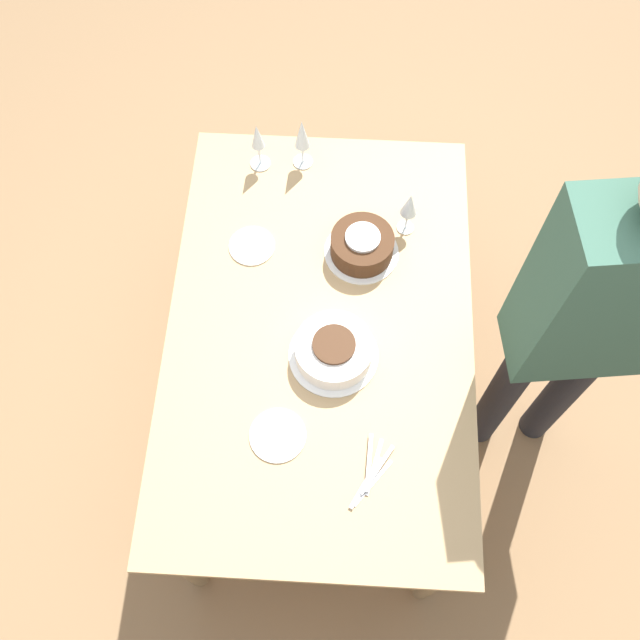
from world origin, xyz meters
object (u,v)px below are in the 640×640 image
Objects in this scene: cake_center_white at (334,350)px; wine_glass_near at (302,136)px; person_cutting at (592,315)px; wine_glass_extra at (409,206)px; wine_glass_far at (258,139)px; cake_front_chocolate at (362,245)px.

cake_center_white is 1.32× the size of wine_glass_near.
person_cutting is (-0.69, -0.85, 0.12)m from wine_glass_near.
wine_glass_extra is at bearing -24.62° from cake_center_white.
person_cutting reaches higher than wine_glass_extra.
wine_glass_far is (-0.02, 0.15, -0.01)m from wine_glass_near.
wine_glass_extra reaches higher than cake_center_white.
wine_glass_near reaches higher than cake_center_white.
wine_glass_near is 1.15× the size of wine_glass_extra.
cake_center_white is 1.13× the size of cake_front_chocolate.
wine_glass_extra is (0.48, -0.22, 0.09)m from cake_center_white.
wine_glass_near is at bearing 54.45° from wine_glass_extra.
cake_front_chocolate is (0.38, -0.08, 0.00)m from cake_center_white.
wine_glass_extra is at bearing -125.55° from wine_glass_near.
cake_center_white is 0.54m from wine_glass_extra.
person_cutting is at bearing -129.15° from wine_glass_near.
cake_front_chocolate is at bearing -11.32° from cake_center_white.
wine_glass_far is (0.73, 0.29, 0.09)m from cake_center_white.
cake_center_white is 0.17× the size of person_cutting.
cake_center_white is at bearing 168.68° from cake_front_chocolate.
wine_glass_far is at bearing 46.54° from cake_front_chocolate.
cake_front_chocolate is 1.17× the size of wine_glass_near.
wine_glass_near is 0.13× the size of person_cutting.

